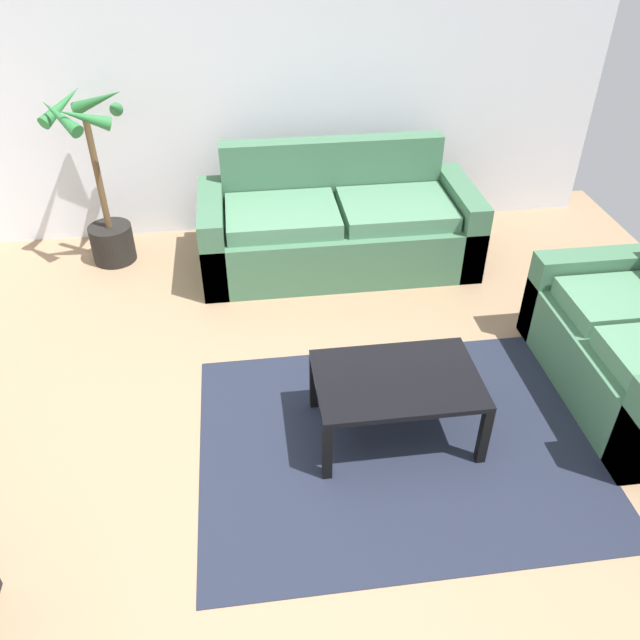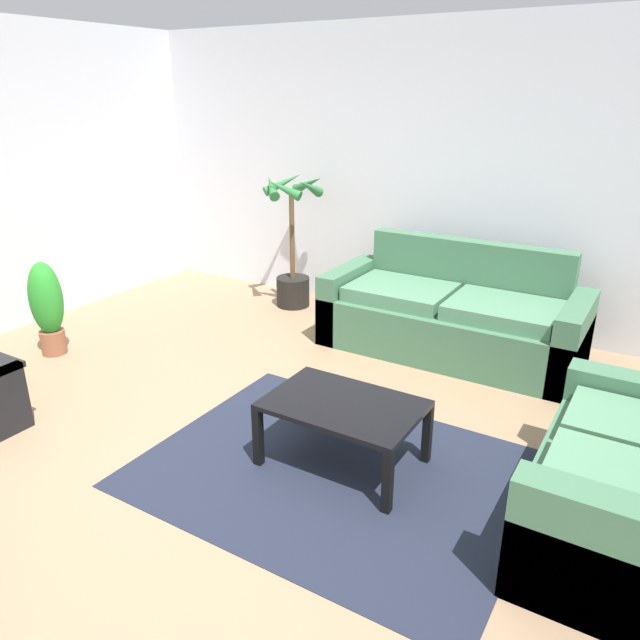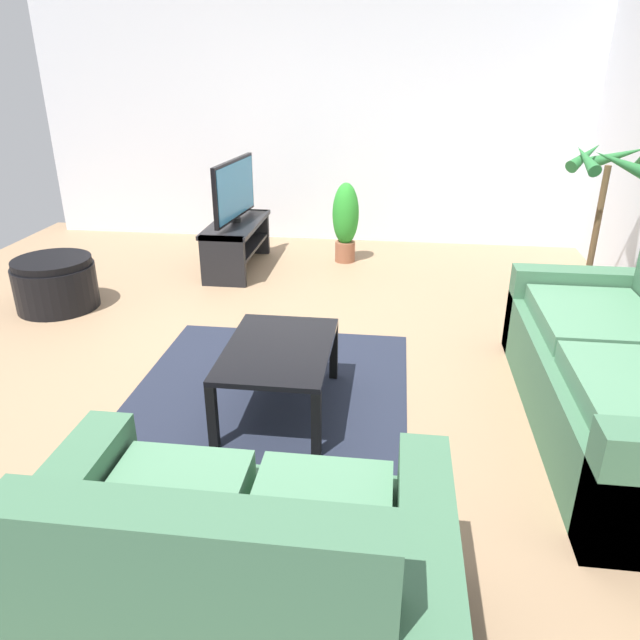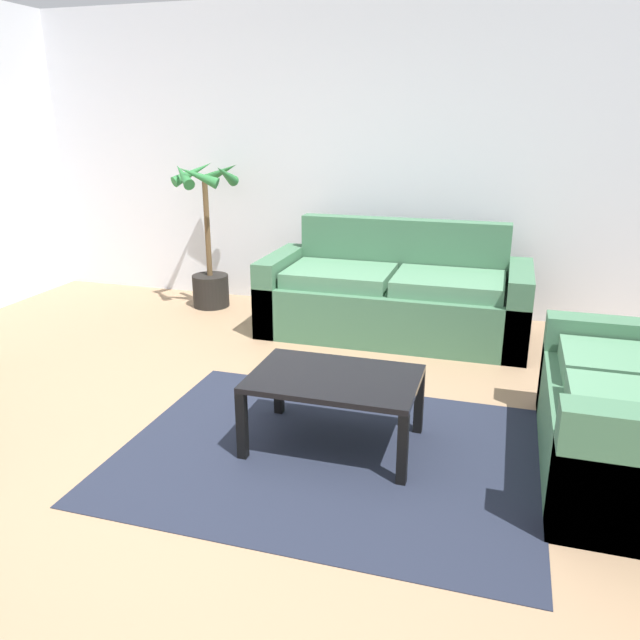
% 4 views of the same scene
% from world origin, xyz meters
% --- Properties ---
extents(ground_plane, '(6.60, 6.60, 0.00)m').
position_xyz_m(ground_plane, '(0.00, 0.00, 0.00)').
color(ground_plane, '#937556').
extents(wall_left, '(0.06, 6.00, 2.70)m').
position_xyz_m(wall_left, '(-3.00, 0.00, 1.35)').
color(wall_left, silver).
rests_on(wall_left, ground).
extents(couch_main, '(2.12, 0.90, 0.90)m').
position_xyz_m(couch_main, '(0.69, 2.28, 0.30)').
color(couch_main, '#3F6B4C').
rests_on(couch_main, ground).
extents(couch_loveseat, '(0.90, 1.41, 0.90)m').
position_xyz_m(couch_loveseat, '(2.28, 0.51, 0.30)').
color(couch_loveseat, '#3F6B4C').
rests_on(couch_loveseat, ground).
extents(tv_stand, '(1.10, 0.45, 0.47)m').
position_xyz_m(tv_stand, '(-1.81, -0.55, 0.31)').
color(tv_stand, black).
rests_on(tv_stand, ground).
extents(tv, '(0.98, 0.14, 0.59)m').
position_xyz_m(tv, '(-1.81, -0.55, 0.78)').
color(tv, black).
rests_on(tv, tv_stand).
extents(coffee_table, '(0.89, 0.60, 0.41)m').
position_xyz_m(coffee_table, '(0.72, 0.36, 0.36)').
color(coffee_table, black).
rests_on(coffee_table, ground).
extents(area_rug, '(2.20, 1.70, 0.01)m').
position_xyz_m(area_rug, '(0.72, 0.26, 0.00)').
color(area_rug, '#1E2333').
rests_on(area_rug, ground).
extents(potted_palm, '(0.62, 0.63, 1.35)m').
position_xyz_m(potted_palm, '(-1.11, 2.55, 0.55)').
color(potted_palm, black).
rests_on(potted_palm, ground).
extents(potted_plant_small, '(0.27, 0.27, 0.80)m').
position_xyz_m(potted_plant_small, '(-2.17, 0.49, 0.43)').
color(potted_plant_small, brown).
rests_on(potted_plant_small, ground).
extents(ottoman, '(0.66, 0.66, 0.42)m').
position_xyz_m(ottoman, '(-0.62, -1.78, 0.21)').
color(ottoman, black).
rests_on(ottoman, ground).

